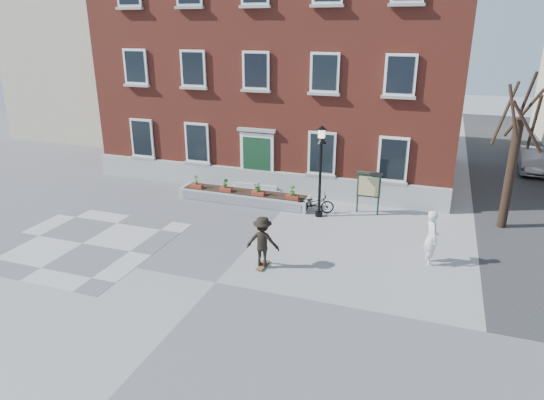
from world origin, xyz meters
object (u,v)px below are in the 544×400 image
at_px(bicycle, 314,203).
at_px(lamp_post, 321,159).
at_px(skateboarder, 263,241).
at_px(notice_board, 369,186).
at_px(bystander, 431,237).
at_px(parked_car, 533,160).

relative_size(bicycle, lamp_post, 0.43).
xyz_separation_m(bicycle, skateboarder, (-0.38, -5.43, 0.50)).
bearing_deg(notice_board, bystander, -55.80).
bearing_deg(parked_car, lamp_post, -129.13).
bearing_deg(lamp_post, skateboarder, -97.27).
bearing_deg(parked_car, notice_board, -125.83).
bearing_deg(skateboarder, bystander, 21.93).
distance_m(bystander, skateboarder, 5.72).
height_order(lamp_post, skateboarder, lamp_post).
bearing_deg(notice_board, bicycle, -160.79).
bearing_deg(bystander, bicycle, 38.66).
relative_size(notice_board, skateboarder, 1.03).
bearing_deg(notice_board, skateboarder, -112.46).
bearing_deg(bicycle, parked_car, -62.58).
relative_size(parked_car, bystander, 2.01).
bearing_deg(bystander, lamp_post, 39.54).
bearing_deg(bicycle, skateboarder, 157.17).
height_order(bicycle, parked_car, parked_car).
height_order(parked_car, lamp_post, lamp_post).
distance_m(parked_car, lamp_post, 14.42).
bearing_deg(skateboarder, notice_board, 67.54).
bearing_deg(bystander, parked_car, -37.58).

